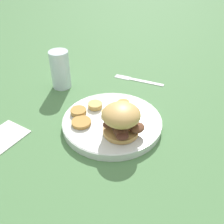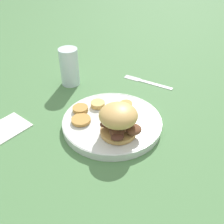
{
  "view_description": "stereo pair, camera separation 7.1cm",
  "coord_description": "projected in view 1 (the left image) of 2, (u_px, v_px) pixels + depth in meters",
  "views": [
    {
      "loc": [
        0.47,
        0.33,
        0.47
      ],
      "look_at": [
        0.0,
        0.0,
        0.05
      ],
      "focal_mm": 42.0,
      "sensor_mm": 36.0,
      "label": 1
    },
    {
      "loc": [
        0.42,
        0.39,
        0.47
      ],
      "look_at": [
        0.0,
        0.0,
        0.05
      ],
      "focal_mm": 42.0,
      "sensor_mm": 36.0,
      "label": 2
    }
  ],
  "objects": [
    {
      "name": "ground_plane",
      "position": [
        112.0,
        125.0,
        0.74
      ],
      "size": [
        4.0,
        4.0,
        0.0
      ],
      "primitive_type": "plane",
      "color": "#4C7A47"
    },
    {
      "name": "dinner_plate",
      "position": [
        112.0,
        122.0,
        0.74
      ],
      "size": [
        0.28,
        0.28,
        0.02
      ],
      "color": "silver",
      "rests_on": "ground_plane"
    },
    {
      "name": "sandwich",
      "position": [
        122.0,
        120.0,
        0.66
      ],
      "size": [
        0.1,
        0.11,
        0.08
      ],
      "color": "tan",
      "rests_on": "dinner_plate"
    },
    {
      "name": "potato_round_0",
      "position": [
        81.0,
        122.0,
        0.71
      ],
      "size": [
        0.05,
        0.05,
        0.01
      ],
      "primitive_type": "cylinder",
      "color": "#BC8942",
      "rests_on": "dinner_plate"
    },
    {
      "name": "potato_round_1",
      "position": [
        123.0,
        104.0,
        0.78
      ],
      "size": [
        0.04,
        0.04,
        0.01
      ],
      "primitive_type": "cylinder",
      "color": "tan",
      "rests_on": "dinner_plate"
    },
    {
      "name": "potato_round_2",
      "position": [
        110.0,
        113.0,
        0.75
      ],
      "size": [
        0.05,
        0.05,
        0.01
      ],
      "primitive_type": "cylinder",
      "color": "tan",
      "rests_on": "dinner_plate"
    },
    {
      "name": "potato_round_3",
      "position": [
        78.0,
        111.0,
        0.75
      ],
      "size": [
        0.04,
        0.04,
        0.01
      ],
      "primitive_type": "cylinder",
      "color": "#BC8942",
      "rests_on": "dinner_plate"
    },
    {
      "name": "potato_round_4",
      "position": [
        95.0,
        105.0,
        0.77
      ],
      "size": [
        0.04,
        0.04,
        0.01
      ],
      "primitive_type": "cylinder",
      "color": "#DBB766",
      "rests_on": "dinner_plate"
    },
    {
      "name": "fork",
      "position": [
        138.0,
        80.0,
        0.95
      ],
      "size": [
        0.06,
        0.18,
        0.0
      ],
      "color": "silver",
      "rests_on": "ground_plane"
    },
    {
      "name": "drinking_glass",
      "position": [
        60.0,
        70.0,
        0.88
      ],
      "size": [
        0.06,
        0.06,
        0.13
      ],
      "color": "silver",
      "rests_on": "ground_plane"
    }
  ]
}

